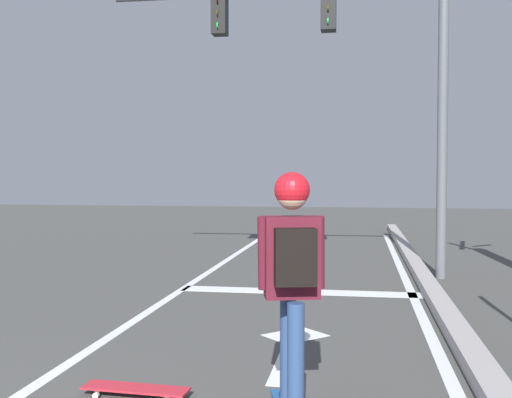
{
  "coord_description": "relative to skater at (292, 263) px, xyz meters",
  "views": [
    {
      "loc": [
        2.6,
        -1.05,
        1.64
      ],
      "look_at": [
        1.39,
        6.32,
        1.34
      ],
      "focal_mm": 43.89,
      "sensor_mm": 36.0,
      "label": 1
    }
  ],
  "objects": [
    {
      "name": "lane_line_curbside",
      "position": [
        1.15,
        3.05,
        -1.06
      ],
      "size": [
        0.12,
        20.0,
        0.01
      ],
      "primitive_type": "cube",
      "color": "silver",
      "rests_on": "ground"
    },
    {
      "name": "traffic_signal_mast",
      "position": [
        0.22,
        6.11,
        2.51
      ],
      "size": [
        5.41,
        0.34,
        5.06
      ],
      "color": "#56585E",
      "rests_on": "ground"
    },
    {
      "name": "skater",
      "position": [
        0.0,
        0.0,
        0.0
      ],
      "size": [
        0.43,
        0.6,
        1.57
      ],
      "color": "navy",
      "rests_on": "skateboard"
    },
    {
      "name": "stop_bar",
      "position": [
        -0.37,
        4.62,
        -1.06
      ],
      "size": [
        3.34,
        0.4,
        0.01
      ],
      "primitive_type": "cube",
      "color": "silver",
      "rests_on": "ground"
    },
    {
      "name": "lane_arrow_head",
      "position": [
        -0.2,
        2.26,
        -1.06
      ],
      "size": [
        0.71,
        0.71,
        0.01
      ],
      "primitive_type": "cube",
      "rotation": [
        0.0,
        0.0,
        0.79
      ],
      "color": "silver",
      "rests_on": "ground"
    },
    {
      "name": "lane_arrow_stem",
      "position": [
        -0.2,
        1.41,
        -1.06
      ],
      "size": [
        0.16,
        1.4,
        0.01
      ],
      "primitive_type": "cube",
      "color": "silver",
      "rests_on": "ground"
    },
    {
      "name": "curb_strip",
      "position": [
        1.4,
        3.05,
        -0.99
      ],
      "size": [
        0.24,
        24.0,
        0.14
      ],
      "primitive_type": "cube",
      "color": "#9C9594",
      "rests_on": "ground"
    },
    {
      "name": "lane_line_center",
      "position": [
        -2.04,
        3.05,
        -1.06
      ],
      "size": [
        0.12,
        20.0,
        0.01
      ],
      "primitive_type": "cube",
      "color": "silver",
      "rests_on": "ground"
    },
    {
      "name": "spare_skateboard",
      "position": [
        -1.19,
        0.32,
        -1.0
      ],
      "size": [
        0.81,
        0.25,
        0.07
      ],
      "color": "#B92430",
      "rests_on": "ground"
    }
  ]
}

